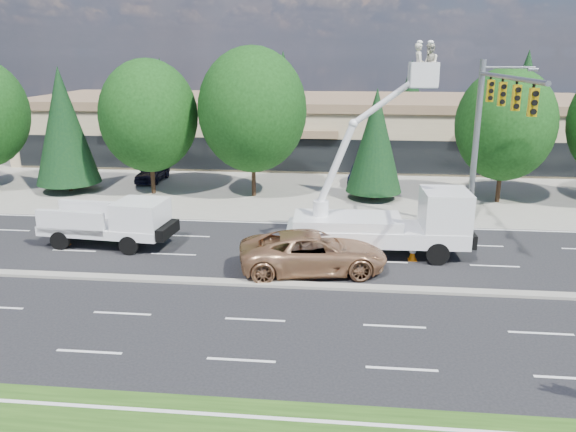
# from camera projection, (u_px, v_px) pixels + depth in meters

# --- Properties ---
(ground) EXTENTS (140.00, 140.00, 0.00)m
(ground) POSITION_uv_depth(u_px,v_px,m) (267.00, 285.00, 23.42)
(ground) COLOR black
(ground) RESTS_ON ground
(concrete_apron) EXTENTS (140.00, 22.00, 0.01)m
(concrete_apron) POSITION_uv_depth(u_px,v_px,m) (304.00, 180.00, 42.51)
(concrete_apron) COLOR gray
(concrete_apron) RESTS_ON ground
(road_median) EXTENTS (120.00, 0.55, 0.12)m
(road_median) POSITION_uv_depth(u_px,v_px,m) (267.00, 284.00, 23.40)
(road_median) COLOR gray
(road_median) RESTS_ON ground
(strip_mall) EXTENTS (50.40, 15.40, 5.50)m
(strip_mall) POSITION_uv_depth(u_px,v_px,m) (312.00, 126.00, 51.25)
(strip_mall) COLOR tan
(strip_mall) RESTS_ON ground
(tree_front_b) EXTENTS (4.31, 4.31, 8.50)m
(tree_front_b) POSITION_uv_depth(u_px,v_px,m) (64.00, 126.00, 38.04)
(tree_front_b) COLOR #332114
(tree_front_b) RESTS_ON ground
(tree_front_c) EXTENTS (6.50, 6.50, 9.02)m
(tree_front_c) POSITION_uv_depth(u_px,v_px,m) (149.00, 116.00, 37.25)
(tree_front_c) COLOR #332114
(tree_front_c) RESTS_ON ground
(tree_front_d) EXTENTS (7.07, 7.07, 9.81)m
(tree_front_d) POSITION_uv_depth(u_px,v_px,m) (252.00, 110.00, 36.43)
(tree_front_d) COLOR #332114
(tree_front_d) RESTS_ON ground
(tree_front_e) EXTENTS (3.66, 3.66, 7.21)m
(tree_front_e) POSITION_uv_depth(u_px,v_px,m) (375.00, 141.00, 36.16)
(tree_front_e) COLOR #332114
(tree_front_e) RESTS_ON ground
(tree_front_f) EXTENTS (6.16, 6.16, 8.55)m
(tree_front_f) POSITION_uv_depth(u_px,v_px,m) (505.00, 125.00, 35.06)
(tree_front_f) COLOR #332114
(tree_front_f) RESTS_ON ground
(tree_back_a) EXTENTS (4.47, 4.47, 8.80)m
(tree_back_a) POSITION_uv_depth(u_px,v_px,m) (161.00, 95.00, 63.97)
(tree_back_a) COLOR #332114
(tree_back_a) RESTS_ON ground
(tree_back_b) EXTENTS (4.86, 4.86, 9.57)m
(tree_back_b) POSITION_uv_depth(u_px,v_px,m) (283.00, 92.00, 62.48)
(tree_back_b) COLOR #332114
(tree_back_b) RESTS_ON ground
(tree_back_c) EXTENTS (4.34, 4.34, 8.55)m
(tree_back_c) POSITION_uv_depth(u_px,v_px,m) (410.00, 98.00, 61.25)
(tree_back_c) COLOR #332114
(tree_back_c) RESTS_ON ground
(tree_back_d) EXTENTS (4.92, 4.92, 9.69)m
(tree_back_d) POSITION_uv_depth(u_px,v_px,m) (525.00, 93.00, 59.90)
(tree_back_d) COLOR #332114
(tree_back_d) RESTS_ON ground
(signal_mast) EXTENTS (2.76, 10.16, 9.00)m
(signal_mast) POSITION_uv_depth(u_px,v_px,m) (489.00, 122.00, 27.46)
(signal_mast) COLOR gray
(signal_mast) RESTS_ON ground
(utility_pickup) EXTENTS (6.43, 2.91, 2.39)m
(utility_pickup) POSITION_uv_depth(u_px,v_px,m) (114.00, 227.00, 27.93)
(utility_pickup) COLOR white
(utility_pickup) RESTS_ON ground
(bucket_truck) EXTENTS (8.50, 2.97, 9.85)m
(bucket_truck) POSITION_uv_depth(u_px,v_px,m) (391.00, 214.00, 26.36)
(bucket_truck) COLOR white
(bucket_truck) RESTS_ON ground
(traffic_cone_a) EXTENTS (0.40, 0.40, 0.70)m
(traffic_cone_a) POSITION_uv_depth(u_px,v_px,m) (65.00, 239.00, 28.11)
(traffic_cone_a) COLOR orange
(traffic_cone_a) RESTS_ON ground
(traffic_cone_b) EXTENTS (0.40, 0.40, 0.70)m
(traffic_cone_b) POSITION_uv_depth(u_px,v_px,m) (253.00, 248.00, 26.90)
(traffic_cone_b) COLOR orange
(traffic_cone_b) RESTS_ON ground
(traffic_cone_c) EXTENTS (0.40, 0.40, 0.70)m
(traffic_cone_c) POSITION_uv_depth(u_px,v_px,m) (287.00, 251.00, 26.38)
(traffic_cone_c) COLOR orange
(traffic_cone_c) RESTS_ON ground
(traffic_cone_d) EXTENTS (0.40, 0.40, 0.70)m
(traffic_cone_d) POSITION_uv_depth(u_px,v_px,m) (413.00, 253.00, 26.15)
(traffic_cone_d) COLOR orange
(traffic_cone_d) RESTS_ON ground
(minivan) EXTENTS (6.89, 4.07, 1.80)m
(minivan) POSITION_uv_depth(u_px,v_px,m) (313.00, 252.00, 24.67)
(minivan) COLOR #A97852
(minivan) RESTS_ON ground
(parked_car_west) EXTENTS (1.73, 4.13, 1.40)m
(parked_car_west) POSITION_uv_depth(u_px,v_px,m) (152.00, 172.00, 42.17)
(parked_car_west) COLOR black
(parked_car_west) RESTS_ON ground
(parked_car_east) EXTENTS (2.15, 4.24, 1.33)m
(parked_car_east) POSITION_uv_depth(u_px,v_px,m) (362.00, 175.00, 41.40)
(parked_car_east) COLOR black
(parked_car_east) RESTS_ON ground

